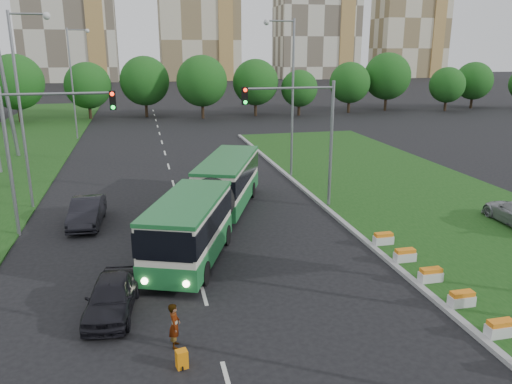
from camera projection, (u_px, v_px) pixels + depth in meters
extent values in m
plane|color=black|center=(273.00, 286.00, 21.52)|extent=(360.00, 360.00, 0.00)
cube|color=#174012|center=(437.00, 208.00, 31.81)|extent=(14.00, 60.00, 0.15)
cube|color=#959595|center=(335.00, 216.00, 30.30)|extent=(0.30, 60.00, 0.18)
cylinder|color=gray|center=(331.00, 146.00, 31.17)|extent=(0.20, 0.20, 8.00)
cylinder|color=gray|center=(290.00, 88.00, 29.58)|extent=(5.50, 0.14, 0.14)
cube|color=black|center=(245.00, 96.00, 29.09)|extent=(0.32, 0.32, 1.00)
cylinder|color=gray|center=(9.00, 164.00, 26.25)|extent=(0.20, 0.20, 8.00)
cylinder|color=gray|center=(57.00, 94.00, 25.85)|extent=(5.50, 0.14, 0.14)
cube|color=black|center=(113.00, 100.00, 26.55)|extent=(0.32, 0.32, 1.00)
cube|color=beige|center=(317.00, 7.00, 167.38)|extent=(27.00, 15.00, 47.00)
cube|color=beige|center=(411.00, 19.00, 175.93)|extent=(24.00, 14.00, 40.00)
cube|color=beige|center=(222.00, 228.00, 23.27)|extent=(2.57, 7.08, 2.77)
cube|color=beige|center=(199.00, 180.00, 31.77)|extent=(2.57, 8.62, 2.77)
cylinder|color=black|center=(210.00, 203.00, 27.17)|extent=(2.57, 1.28, 2.57)
cube|color=#1C6530|center=(222.00, 246.00, 23.52)|extent=(2.65, 7.13, 0.98)
cube|color=#1C6530|center=(200.00, 194.00, 32.03)|extent=(2.65, 8.67, 0.98)
cube|color=black|center=(222.00, 219.00, 23.14)|extent=(2.65, 7.13, 1.08)
cube|color=black|center=(199.00, 173.00, 31.64)|extent=(2.65, 8.67, 1.08)
imported|color=black|center=(112.00, 296.00, 19.09)|extent=(2.26, 4.48, 1.46)
imported|color=black|center=(87.00, 212.00, 28.83)|extent=(1.93, 4.80, 1.55)
imported|color=gray|center=(175.00, 325.00, 16.92)|extent=(0.47, 0.64, 1.62)
cube|color=orange|center=(182.00, 359.00, 15.92)|extent=(0.36, 0.31, 0.62)
cylinder|color=black|center=(183.00, 368.00, 15.84)|extent=(0.04, 0.14, 0.14)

